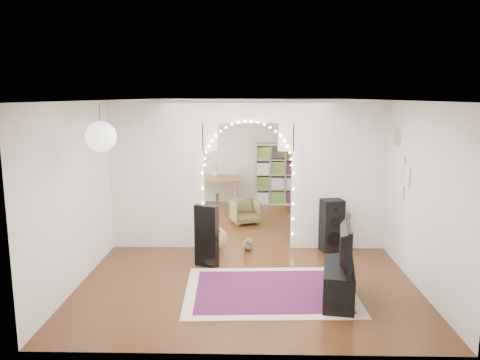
{
  "coord_description": "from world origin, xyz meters",
  "views": [
    {
      "loc": [
        0.04,
        -8.42,
        2.77
      ],
      "look_at": [
        -0.15,
        0.3,
        1.2
      ],
      "focal_mm": 35.0,
      "sensor_mm": 36.0,
      "label": 1
    }
  ],
  "objects_px": {
    "bookcase": "(285,174)",
    "dining_table": "(215,180)",
    "media_console": "(338,284)",
    "acoustic_guitar": "(218,229)",
    "dining_chair_left": "(182,224)",
    "floor_speaker": "(332,226)",
    "dining_chair_right": "(245,212)"
  },
  "relations": [
    {
      "from": "bookcase",
      "to": "dining_chair_right",
      "type": "distance_m",
      "value": 2.23
    },
    {
      "from": "floor_speaker",
      "to": "dining_chair_left",
      "type": "bearing_deg",
      "value": 149.19
    },
    {
      "from": "floor_speaker",
      "to": "media_console",
      "type": "height_order",
      "value": "floor_speaker"
    },
    {
      "from": "dining_chair_right",
      "to": "dining_chair_left",
      "type": "bearing_deg",
      "value": -163.19
    },
    {
      "from": "dining_table",
      "to": "dining_chair_left",
      "type": "height_order",
      "value": "dining_table"
    },
    {
      "from": "media_console",
      "to": "dining_chair_left",
      "type": "relative_size",
      "value": 1.89
    },
    {
      "from": "bookcase",
      "to": "dining_table",
      "type": "height_order",
      "value": "bookcase"
    },
    {
      "from": "floor_speaker",
      "to": "dining_chair_left",
      "type": "xyz_separation_m",
      "value": [
        -2.84,
        0.91,
        -0.23
      ]
    },
    {
      "from": "dining_chair_left",
      "to": "dining_chair_right",
      "type": "distance_m",
      "value": 1.56
    },
    {
      "from": "floor_speaker",
      "to": "bookcase",
      "type": "relative_size",
      "value": 0.6
    },
    {
      "from": "media_console",
      "to": "dining_chair_left",
      "type": "bearing_deg",
      "value": 140.21
    },
    {
      "from": "bookcase",
      "to": "dining_chair_left",
      "type": "relative_size",
      "value": 2.97
    },
    {
      "from": "dining_chair_left",
      "to": "media_console",
      "type": "bearing_deg",
      "value": -61.57
    },
    {
      "from": "media_console",
      "to": "dining_table",
      "type": "bearing_deg",
      "value": 120.37
    },
    {
      "from": "bookcase",
      "to": "dining_table",
      "type": "bearing_deg",
      "value": -169.5
    },
    {
      "from": "dining_table",
      "to": "acoustic_guitar",
      "type": "bearing_deg",
      "value": -86.71
    },
    {
      "from": "acoustic_guitar",
      "to": "media_console",
      "type": "relative_size",
      "value": 0.89
    },
    {
      "from": "acoustic_guitar",
      "to": "dining_chair_right",
      "type": "bearing_deg",
      "value": 68.43
    },
    {
      "from": "dining_chair_left",
      "to": "floor_speaker",
      "type": "bearing_deg",
      "value": -29.73
    },
    {
      "from": "bookcase",
      "to": "acoustic_guitar",
      "type": "bearing_deg",
      "value": -110.3
    },
    {
      "from": "acoustic_guitar",
      "to": "media_console",
      "type": "height_order",
      "value": "acoustic_guitar"
    },
    {
      "from": "media_console",
      "to": "dining_table",
      "type": "height_order",
      "value": "dining_table"
    },
    {
      "from": "media_console",
      "to": "dining_chair_left",
      "type": "xyz_separation_m",
      "value": [
        -2.58,
        3.03,
        -0.01
      ]
    },
    {
      "from": "floor_speaker",
      "to": "media_console",
      "type": "relative_size",
      "value": 0.95
    },
    {
      "from": "dining_chair_right",
      "to": "acoustic_guitar",
      "type": "bearing_deg",
      "value": -123.94
    },
    {
      "from": "dining_table",
      "to": "dining_chair_left",
      "type": "bearing_deg",
      "value": -102.42
    },
    {
      "from": "dining_chair_right",
      "to": "floor_speaker",
      "type": "bearing_deg",
      "value": -68.6
    },
    {
      "from": "media_console",
      "to": "bookcase",
      "type": "distance_m",
      "value": 5.91
    },
    {
      "from": "bookcase",
      "to": "dining_chair_right",
      "type": "height_order",
      "value": "bookcase"
    },
    {
      "from": "media_console",
      "to": "dining_table",
      "type": "distance_m",
      "value": 5.98
    },
    {
      "from": "floor_speaker",
      "to": "dining_table",
      "type": "relative_size",
      "value": 0.78
    },
    {
      "from": "floor_speaker",
      "to": "dining_table",
      "type": "xyz_separation_m",
      "value": [
        -2.36,
        3.46,
        0.21
      ]
    }
  ]
}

